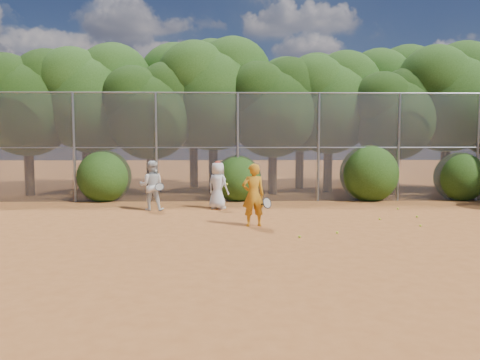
{
  "coord_description": "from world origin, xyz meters",
  "views": [
    {
      "loc": [
        -1.34,
        -11.29,
        2.31
      ],
      "look_at": [
        -1.0,
        2.5,
        1.1
      ],
      "focal_mm": 35.0,
      "sensor_mm": 36.0,
      "label": 1
    }
  ],
  "objects": [
    {
      "name": "ball_5",
      "position": [
        4.21,
        3.76,
        0.03
      ],
      "size": [
        0.07,
        0.07,
        0.07
      ],
      "primitive_type": "sphere",
      "color": "#BAD025",
      "rests_on": "ground"
    },
    {
      "name": "player_white",
      "position": [
        -3.83,
        3.81,
        0.81
      ],
      "size": [
        0.85,
        0.71,
        1.62
      ],
      "rotation": [
        0.0,
        0.0,
        3.16
      ],
      "color": "silver",
      "rests_on": "ground"
    },
    {
      "name": "tree_10",
      "position": [
        -2.93,
        11.05,
        4.63
      ],
      "size": [
        5.15,
        4.48,
        7.06
      ],
      "color": "black",
      "rests_on": "ground"
    },
    {
      "name": "tree_9",
      "position": [
        -7.94,
        10.84,
        4.34
      ],
      "size": [
        4.83,
        4.2,
        6.62
      ],
      "color": "black",
      "rests_on": "ground"
    },
    {
      "name": "tree_4",
      "position": [
        0.55,
        8.24,
        3.76
      ],
      "size": [
        4.19,
        3.64,
        5.73
      ],
      "color": "black",
      "rests_on": "ground"
    },
    {
      "name": "bush_1",
      "position": [
        -1.0,
        6.3,
        0.9
      ],
      "size": [
        1.8,
        1.8,
        1.8
      ],
      "primitive_type": "sphere",
      "color": "#1F4010",
      "rests_on": "ground"
    },
    {
      "name": "tree_1",
      "position": [
        -6.94,
        8.54,
        4.16
      ],
      "size": [
        4.64,
        4.03,
        6.35
      ],
      "color": "black",
      "rests_on": "ground"
    },
    {
      "name": "tree_12",
      "position": [
        6.56,
        11.24,
        4.51
      ],
      "size": [
        5.02,
        4.37,
        6.88
      ],
      "color": "black",
      "rests_on": "ground"
    },
    {
      "name": "ground",
      "position": [
        0.0,
        0.0,
        0.0
      ],
      "size": [
        80.0,
        80.0,
        0.0
      ],
      "primitive_type": "plane",
      "color": "#A15624",
      "rests_on": "ground"
    },
    {
      "name": "tree_6",
      "position": [
        5.55,
        8.03,
        3.47
      ],
      "size": [
        3.86,
        3.36,
        5.29
      ],
      "color": "black",
      "rests_on": "ground"
    },
    {
      "name": "ball_2",
      "position": [
        1.31,
        -0.1,
        0.03
      ],
      "size": [
        0.07,
        0.07,
        0.07
      ],
      "primitive_type": "sphere",
      "color": "#BAD025",
      "rests_on": "ground"
    },
    {
      "name": "bush_3",
      "position": [
        7.5,
        6.3,
        0.95
      ],
      "size": [
        1.9,
        1.9,
        1.9
      ],
      "primitive_type": "sphere",
      "color": "#1F4010",
      "rests_on": "ground"
    },
    {
      "name": "bush_0",
      "position": [
        -6.0,
        6.3,
        1.0
      ],
      "size": [
        2.0,
        2.0,
        2.0
      ],
      "primitive_type": "sphere",
      "color": "#1F4010",
      "rests_on": "ground"
    },
    {
      "name": "player_yellow",
      "position": [
        -0.68,
        0.97,
        0.83
      ],
      "size": [
        0.83,
        0.59,
        1.67
      ],
      "rotation": [
        0.0,
        0.0,
        3.31
      ],
      "color": "#C57B17",
      "rests_on": "ground"
    },
    {
      "name": "ball_3",
      "position": [
        3.72,
        0.77,
        0.03
      ],
      "size": [
        0.07,
        0.07,
        0.07
      ],
      "primitive_type": "sphere",
      "color": "#BAD025",
      "rests_on": "ground"
    },
    {
      "name": "tree_0",
      "position": [
        -9.44,
        8.04,
        3.93
      ],
      "size": [
        4.38,
        3.81,
        6.0
      ],
      "color": "black",
      "rests_on": "ground"
    },
    {
      "name": "ball_4",
      "position": [
        0.32,
        -0.56,
        0.03
      ],
      "size": [
        0.07,
        0.07,
        0.07
      ],
      "primitive_type": "sphere",
      "color": "#BAD025",
      "rests_on": "ground"
    },
    {
      "name": "ball_0",
      "position": [
        2.98,
        1.81,
        0.03
      ],
      "size": [
        0.07,
        0.07,
        0.07
      ],
      "primitive_type": "sphere",
      "color": "#BAD025",
      "rests_on": "ground"
    },
    {
      "name": "tree_11",
      "position": [
        2.06,
        10.64,
        4.16
      ],
      "size": [
        4.64,
        4.03,
        6.35
      ],
      "color": "black",
      "rests_on": "ground"
    },
    {
      "name": "ball_1",
      "position": [
        4.21,
        2.19,
        0.03
      ],
      "size": [
        0.07,
        0.07,
        0.07
      ],
      "primitive_type": "sphere",
      "color": "#BAD025",
      "rests_on": "ground"
    },
    {
      "name": "tree_5",
      "position": [
        3.06,
        9.04,
        4.05
      ],
      "size": [
        4.51,
        3.92,
        6.17
      ],
      "color": "black",
      "rests_on": "ground"
    },
    {
      "name": "player_teen",
      "position": [
        -1.69,
        4.06,
        0.79
      ],
      "size": [
        0.91,
        0.85,
        1.59
      ],
      "rotation": [
        0.0,
        0.0,
        2.53
      ],
      "color": "silver",
      "rests_on": "ground"
    },
    {
      "name": "bush_2",
      "position": [
        4.0,
        6.3,
        1.1
      ],
      "size": [
        2.2,
        2.2,
        2.2
      ],
      "primitive_type": "sphere",
      "color": "#1F4010",
      "rests_on": "ground"
    },
    {
      "name": "tree_2",
      "position": [
        -4.45,
        7.83,
        3.58
      ],
      "size": [
        3.99,
        3.47,
        5.47
      ],
      "color": "black",
      "rests_on": "ground"
    },
    {
      "name": "fence_back",
      "position": [
        -0.12,
        6.0,
        2.05
      ],
      "size": [
        20.05,
        0.09,
        4.03
      ],
      "color": "gray",
      "rests_on": "ground"
    },
    {
      "name": "tree_3",
      "position": [
        -1.94,
        8.84,
        4.4
      ],
      "size": [
        4.89,
        4.26,
        6.7
      ],
      "color": "black",
      "rests_on": "ground"
    },
    {
      "name": "tree_7",
      "position": [
        8.06,
        8.64,
        4.28
      ],
      "size": [
        4.77,
        4.14,
        6.53
      ],
      "color": "black",
      "rests_on": "ground"
    }
  ]
}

